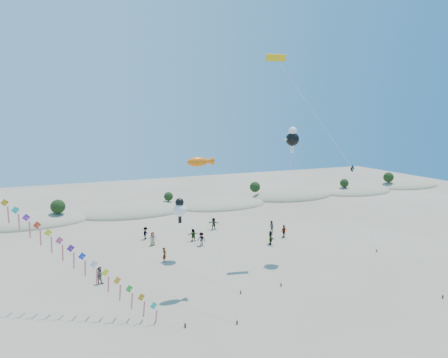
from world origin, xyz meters
TOP-DOWN VIEW (x-y plane):
  - dune_ridge at (1.06, 45.14)m, footprint 145.30×11.49m
  - kite_train at (-15.08, 17.00)m, footprint 24.20×18.40m
  - fish_kite at (1.26, 13.78)m, footprint 2.52×8.20m
  - cartoon_kite_low at (1.35, 21.51)m, footprint 3.42×11.62m
  - cartoon_kite_high at (13.62, 17.69)m, footprint 6.45×7.93m
  - parafoil_kite at (12.33, 18.87)m, footprint 9.46×16.87m
  - dark_kite at (23.48, 17.46)m, footprint 0.99×4.60m
  - beachgoers at (5.95, 25.41)m, footprint 25.32×13.64m

SIDE VIEW (x-z plane):
  - dune_ridge at x=1.06m, z-range -2.67..2.90m
  - beachgoers at x=5.95m, z-range -0.03..1.72m
  - cartoon_kite_low at x=1.35m, z-range 2.34..9.43m
  - dark_kite at x=23.48m, z-range 1.91..12.04m
  - kite_train at x=-15.08m, z-range 0.03..17.57m
  - fish_kite at x=1.26m, z-range 5.77..18.28m
  - cartoon_kite_high at x=13.62m, z-range 6.28..21.34m
  - parafoil_kite at x=12.33m, z-range 10.60..33.70m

